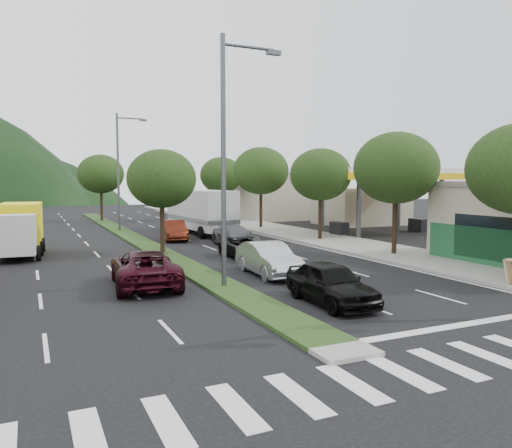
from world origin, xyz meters
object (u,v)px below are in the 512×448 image
tree_r_b (396,168)px  car_queue_c (174,230)px  streetlight_near (228,149)px  sedan_silver (268,259)px  tree_r_c (321,175)px  box_truck (20,231)px  tree_med_near (162,179)px  car_queue_b (235,236)px  streetlight_mid (120,166)px  tree_r_d (261,171)px  motorhome (201,210)px  car_queue_a (331,283)px  tree_r_e (221,175)px  suv_maroon (145,268)px  tree_med_far (101,174)px  car_queue_d (246,248)px

tree_r_b → car_queue_c: 16.46m
streetlight_near → sedan_silver: bearing=33.5°
tree_r_c → box_truck: (-19.54, 1.04, -3.32)m
tree_med_near → car_queue_b: 6.73m
streetlight_mid → car_queue_b: bearing=-68.9°
tree_r_d → motorhome: size_ratio=0.76×
tree_r_c → car_queue_b: (-6.70, -0.24, -4.08)m
tree_r_b → car_queue_a: (-9.51, -7.96, -4.29)m
tree_r_c → tree_r_e: (0.00, 20.00, 0.14)m
tree_r_c → box_truck: size_ratio=1.03×
sedan_silver → suv_maroon: size_ratio=0.85×
tree_med_near → motorhome: (5.76, 10.30, -2.54)m
tree_med_far → tree_r_d: bearing=-49.4°
tree_med_far → motorhome: 17.01m
tree_med_far → car_queue_b: (5.30, -24.24, -4.34)m
tree_r_d → streetlight_mid: (-11.79, 3.00, 0.40)m
tree_med_near → suv_maroon: size_ratio=1.11×
tree_med_far → streetlight_near: size_ratio=0.69×
tree_r_e → tree_med_near: bearing=-118.6°
tree_r_d → sedan_silver: (-9.15, -20.25, -4.43)m
tree_med_near → sedan_silver: size_ratio=1.32×
car_queue_b → motorhome: motorhome is taller
tree_r_c → car_queue_c: tree_r_c is taller
tree_r_c → car_queue_a: bearing=-120.8°
tree_r_e → box_truck: 27.45m
sedan_silver → car_queue_b: bearing=78.2°
tree_r_b → tree_r_c: bearing=90.0°
tree_r_d → tree_med_near: bearing=-135.0°
streetlight_near → motorhome: bearing=74.7°
tree_med_near → tree_med_far: tree_med_far is taller
streetlight_mid → suv_maroon: streetlight_mid is taller
car_queue_c → motorhome: 4.93m
tree_r_d → tree_r_e: (0.00, 10.00, -0.29)m
tree_r_d → suv_maroon: 25.54m
tree_r_e → streetlight_mid: 13.73m
tree_r_b → tree_r_d: 18.00m
car_queue_d → car_queue_b: bearing=74.2°
car_queue_b → tree_r_c: bearing=-1.9°
tree_med_near → suv_maroon: bearing=-108.7°
tree_med_far → car_queue_c: bearing=-82.5°
tree_r_d → car_queue_d: bearing=-117.9°
tree_med_far → car_queue_c: tree_med_far is taller
tree_r_e → car_queue_b: size_ratio=1.45×
streetlight_near → box_truck: 15.73m
sedan_silver → box_truck: size_ratio=0.73×
tree_r_b → tree_med_far: bearing=110.6°
suv_maroon → car_queue_d: suv_maroon is taller
tree_r_d → tree_med_far: size_ratio=1.03×
tree_med_near → car_queue_a: bearing=-79.9°
sedan_silver → box_truck: (-10.39, 11.29, 0.67)m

